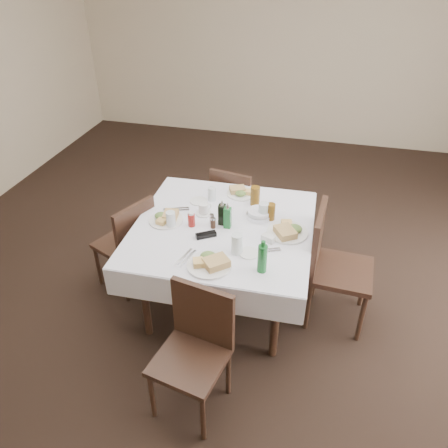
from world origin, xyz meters
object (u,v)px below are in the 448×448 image
green_bottle (262,258)px  water_e (263,211)px  water_n (212,194)px  oil_cruet_dark (222,213)px  chair_south (196,343)px  water_w (171,220)px  chair_north (234,203)px  chair_west (130,240)px  water_s (237,244)px  oil_cruet_green (228,217)px  coffee_mug (204,209)px  bread_basket (259,214)px  chair_east (330,260)px  ketchup_bottle (191,220)px  dining_table (223,234)px

green_bottle → water_e: bearing=98.9°
water_n → oil_cruet_dark: 0.36m
chair_south → green_bottle: size_ratio=3.70×
water_w → green_bottle: (0.75, -0.34, 0.04)m
water_w → green_bottle: bearing=-24.5°
chair_north → chair_west: (-0.70, -0.81, 0.01)m
oil_cruet_dark → green_bottle: size_ratio=0.90×
chair_west → water_s: size_ratio=5.88×
water_s → water_e: water_s is taller
chair_south → water_w: (-0.43, 0.81, 0.32)m
water_n → green_bottle: green_bottle is taller
oil_cruet_green → coffee_mug: 0.27m
chair_west → bread_basket: 1.10m
chair_north → bread_basket: size_ratio=4.38×
chair_north → water_w: bearing=-107.0°
chair_east → oil_cruet_green: oil_cruet_green is taller
oil_cruet_dark → ketchup_bottle: 0.23m
bread_basket → oil_cruet_dark: (-0.25, -0.15, 0.06)m
chair_west → chair_east: bearing=1.8°
water_n → ketchup_bottle: bearing=-96.7°
chair_north → water_n: water_n is taller
oil_cruet_dark → ketchup_bottle: bearing=-159.2°
coffee_mug → chair_west: bearing=-167.8°
chair_east → water_n: chair_east is taller
chair_south → ketchup_bottle: bearing=108.6°
water_s → ketchup_bottle: (-0.41, 0.24, -0.02)m
chair_west → oil_cruet_green: oil_cruet_green is taller
dining_table → water_s: (0.18, -0.30, 0.15)m
oil_cruet_dark → water_e: bearing=25.9°
chair_east → ketchup_bottle: chair_east is taller
chair_south → water_s: 0.72m
water_e → water_w: size_ratio=1.08×
chair_south → chair_east: (0.76, 0.97, 0.05)m
chair_south → water_n: bearing=100.9°
dining_table → coffee_mug: size_ratio=10.94×
water_s → water_w: water_s is taller
chair_north → oil_cruet_dark: size_ratio=3.96×
chair_north → water_w: size_ratio=6.56×
chair_north → chair_east: bearing=-39.6°
water_s → bread_basket: bearing=82.2°
chair_east → oil_cruet_green: size_ratio=4.56×
water_w → chair_south: bearing=-61.8°
water_s → ketchup_bottle: 0.47m
oil_cruet_green → chair_west: bearing=179.6°
bread_basket → water_s: bearing=-97.8°
oil_cruet_dark → chair_east: bearing=1.4°
chair_north → oil_cruet_dark: (0.08, -0.78, 0.37)m
bread_basket → ketchup_bottle: size_ratio=1.64×
bread_basket → oil_cruet_green: (-0.20, -0.19, 0.06)m
ketchup_bottle → coffee_mug: (0.04, 0.18, -0.01)m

